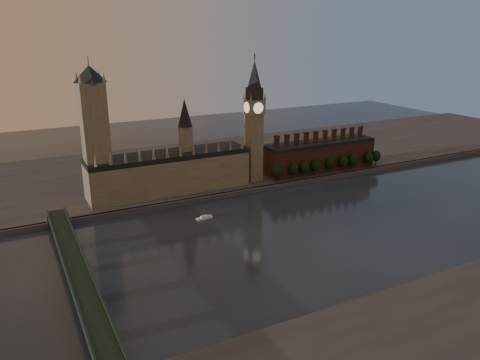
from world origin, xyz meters
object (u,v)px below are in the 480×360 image
object	(u,v)px
westminster_bridge	(79,277)
victoria_tower	(95,131)
big_ben	(254,120)
river_boat	(204,218)

from	to	relation	value
westminster_bridge	victoria_tower	bearing A→B (deg)	73.44
victoria_tower	big_ben	world-z (taller)	victoria_tower
victoria_tower	big_ben	bearing A→B (deg)	-2.20
victoria_tower	big_ben	xyz separation A→B (m)	(130.00, -5.00, -2.26)
big_ben	westminster_bridge	distance (m)	205.83
victoria_tower	westminster_bridge	xyz separation A→B (m)	(-35.00, -117.70, -51.65)
big_ben	victoria_tower	bearing A→B (deg)	177.80
victoria_tower	river_boat	bearing A→B (deg)	-44.31
victoria_tower	big_ben	distance (m)	130.12
big_ben	westminster_bridge	xyz separation A→B (m)	(-165.00, -112.70, -49.39)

